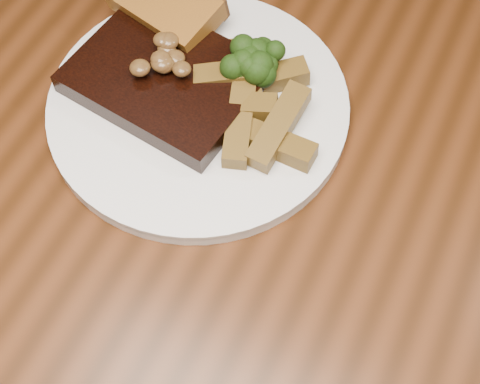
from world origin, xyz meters
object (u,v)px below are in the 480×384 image
object	(u,v)px
garlic_bread	(167,19)
potato_wedges	(257,111)
chair_far	(454,32)
steak	(167,79)
dining_table	(254,237)
plate	(199,107)

from	to	relation	value
garlic_bread	potato_wedges	size ratio (longest dim) A/B	0.97
chair_far	potato_wedges	bearing A→B (deg)	54.64
steak	potato_wedges	world-z (taller)	steak
steak	dining_table	bearing A→B (deg)	-20.21
chair_far	plate	size ratio (longest dim) A/B	2.82
dining_table	plate	distance (m)	0.15
plate	potato_wedges	distance (m)	0.06
plate	garlic_bread	xyz separation A→B (m)	(-0.08, 0.08, 0.02)
dining_table	plate	world-z (taller)	plate
garlic_bread	potato_wedges	distance (m)	0.15
garlic_bread	dining_table	bearing A→B (deg)	-25.86
garlic_bread	potato_wedges	xyz separation A→B (m)	(0.14, -0.07, -0.00)
dining_table	garlic_bread	distance (m)	0.25
dining_table	potato_wedges	bearing A→B (deg)	114.21
steak	garlic_bread	bearing A→B (deg)	126.27
dining_table	steak	xyz separation A→B (m)	(-0.13, 0.07, 0.12)
plate	potato_wedges	world-z (taller)	potato_wedges
plate	steak	bearing A→B (deg)	172.41
dining_table	chair_far	size ratio (longest dim) A/B	1.87
steak	plate	bearing A→B (deg)	-0.13
potato_wedges	dining_table	bearing A→B (deg)	-65.79
dining_table	steak	bearing A→B (deg)	152.33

